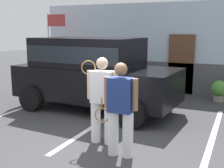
% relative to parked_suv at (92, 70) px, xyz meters
% --- Properties ---
extents(ground_plane, '(40.00, 40.00, 0.00)m').
position_rel_parked_suv_xyz_m(ground_plane, '(1.22, -2.43, -1.15)').
color(ground_plane, '#38383A').
extents(parking_stripe_0, '(0.12, 4.40, 0.01)m').
position_rel_parked_suv_xyz_m(parking_stripe_0, '(-1.94, -0.93, -1.14)').
color(parking_stripe_0, silver).
rests_on(parking_stripe_0, ground_plane).
extents(parking_stripe_1, '(0.12, 4.40, 0.01)m').
position_rel_parked_suv_xyz_m(parking_stripe_1, '(0.73, -0.93, -1.14)').
color(parking_stripe_1, silver).
rests_on(parking_stripe_1, ground_plane).
extents(parking_stripe_2, '(0.12, 4.40, 0.01)m').
position_rel_parked_suv_xyz_m(parking_stripe_2, '(3.40, -0.93, -1.14)').
color(parking_stripe_2, silver).
rests_on(parking_stripe_2, ground_plane).
extents(house_frontage, '(9.95, 0.40, 3.23)m').
position_rel_parked_suv_xyz_m(house_frontage, '(1.23, 3.39, 0.37)').
color(house_frontage, silver).
rests_on(house_frontage, ground_plane).
extents(parked_suv, '(4.72, 2.42, 2.05)m').
position_rel_parked_suv_xyz_m(parked_suv, '(0.00, 0.00, 0.00)').
color(parked_suv, black).
rests_on(parked_suv, ground_plane).
extents(tennis_player_man, '(0.78, 0.30, 1.75)m').
position_rel_parked_suv_xyz_m(tennis_player_man, '(1.36, -2.13, -0.23)').
color(tennis_player_man, white).
rests_on(tennis_player_man, ground_plane).
extents(tennis_player_woman, '(0.90, 0.28, 1.72)m').
position_rel_parked_suv_xyz_m(tennis_player_woman, '(1.93, -2.56, -0.26)').
color(tennis_player_woman, white).
rests_on(tennis_player_woman, ground_plane).
extents(potted_plant_by_porch, '(0.51, 0.51, 0.67)m').
position_rel_parked_suv_xyz_m(potted_plant_by_porch, '(3.24, 2.49, -0.77)').
color(potted_plant_by_porch, gray).
rests_on(potted_plant_by_porch, ground_plane).
extents(flag_pole, '(0.80, 0.11, 2.88)m').
position_rel_parked_suv_xyz_m(flag_pole, '(-3.01, 2.35, 0.86)').
color(flag_pole, silver).
rests_on(flag_pole, ground_plane).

